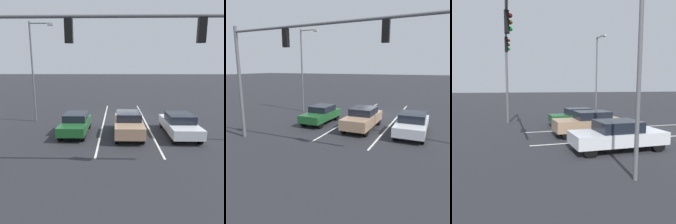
# 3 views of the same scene
# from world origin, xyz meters

# --- Properties ---
(ground_plane) EXTENTS (240.00, 240.00, 0.00)m
(ground_plane) POSITION_xyz_m (0.00, 0.00, 0.00)
(ground_plane) COLOR #28282D
(lane_stripe_left_divider) EXTENTS (0.12, 15.31, 0.01)m
(lane_stripe_left_divider) POSITION_xyz_m (-1.75, 1.66, 0.01)
(lane_stripe_left_divider) COLOR silver
(lane_stripe_left_divider) RESTS_ON ground_plane
(lane_stripe_center_divider) EXTENTS (0.12, 15.31, 0.01)m
(lane_stripe_center_divider) POSITION_xyz_m (1.75, 1.66, 0.01)
(lane_stripe_center_divider) COLOR silver
(lane_stripe_center_divider) RESTS_ON ground_plane
(car_darkgreen_rightlane_front) EXTENTS (1.71, 4.05, 1.40)m
(car_darkgreen_rightlane_front) POSITION_xyz_m (3.48, 5.06, 0.74)
(car_darkgreen_rightlane_front) COLOR #1E5928
(car_darkgreen_rightlane_front) RESTS_ON ground_plane
(car_white_leftlane_front) EXTENTS (1.86, 4.64, 1.46)m
(car_white_leftlane_front) POSITION_xyz_m (-3.56, 5.19, 0.75)
(car_white_leftlane_front) COLOR silver
(car_white_leftlane_front) RESTS_ON ground_plane
(car_tan_midlane_front) EXTENTS (1.81, 4.47, 1.55)m
(car_tan_midlane_front) POSITION_xyz_m (-0.12, 5.32, 0.82)
(car_tan_midlane_front) COLOR tan
(car_tan_midlane_front) RESTS_ON ground_plane
(traffic_signal_gantry) EXTENTS (12.34, 0.37, 6.81)m
(traffic_signal_gantry) POSITION_xyz_m (2.50, 10.30, 5.14)
(traffic_signal_gantry) COLOR slate
(traffic_signal_gantry) RESTS_ON ground_plane
(street_lamp_right_shoulder) EXTENTS (1.94, 0.24, 8.03)m
(street_lamp_right_shoulder) POSITION_xyz_m (7.34, 1.56, 4.63)
(street_lamp_right_shoulder) COLOR slate
(street_lamp_right_shoulder) RESTS_ON ground_plane
(street_lamp_left_shoulder) EXTENTS (1.63, 0.24, 8.29)m
(street_lamp_left_shoulder) POSITION_xyz_m (-6.77, 6.35, 4.72)
(street_lamp_left_shoulder) COLOR slate
(street_lamp_left_shoulder) RESTS_ON ground_plane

